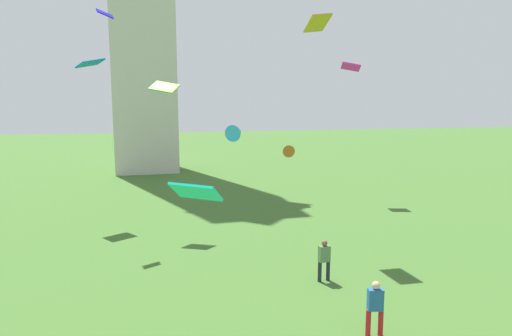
{
  "coord_description": "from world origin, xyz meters",
  "views": [
    {
      "loc": [
        -7.12,
        -0.18,
        7.12
      ],
      "look_at": [
        -1.7,
        19.95,
        4.13
      ],
      "focal_mm": 30.4,
      "sensor_mm": 36.0,
      "label": 1
    }
  ],
  "objects_px": {
    "kite_flying_9": "(164,87)",
    "kite_flying_8": "(196,192)",
    "kite_flying_4": "(351,67)",
    "kite_flying_7": "(237,132)",
    "person_1": "(375,305)",
    "kite_flying_3": "(318,23)",
    "kite_flying_0": "(288,150)",
    "kite_flying_10": "(90,63)",
    "kite_flying_6": "(105,14)",
    "person_2": "(324,258)"
  },
  "relations": [
    {
      "from": "kite_flying_4",
      "to": "kite_flying_10",
      "type": "relative_size",
      "value": 0.86
    },
    {
      "from": "kite_flying_8",
      "to": "kite_flying_9",
      "type": "bearing_deg",
      "value": -56.68
    },
    {
      "from": "kite_flying_8",
      "to": "kite_flying_10",
      "type": "distance_m",
      "value": 17.33
    },
    {
      "from": "person_1",
      "to": "kite_flying_7",
      "type": "relative_size",
      "value": 0.88
    },
    {
      "from": "kite_flying_0",
      "to": "kite_flying_8",
      "type": "xyz_separation_m",
      "value": [
        -9.11,
        -17.78,
        0.71
      ]
    },
    {
      "from": "kite_flying_4",
      "to": "kite_flying_3",
      "type": "bearing_deg",
      "value": -102.26
    },
    {
      "from": "kite_flying_6",
      "to": "kite_flying_8",
      "type": "relative_size",
      "value": 0.55
    },
    {
      "from": "kite_flying_9",
      "to": "kite_flying_7",
      "type": "bearing_deg",
      "value": -111.3
    },
    {
      "from": "person_1",
      "to": "kite_flying_3",
      "type": "height_order",
      "value": "kite_flying_3"
    },
    {
      "from": "kite_flying_0",
      "to": "kite_flying_7",
      "type": "relative_size",
      "value": 0.74
    },
    {
      "from": "kite_flying_7",
      "to": "person_2",
      "type": "bearing_deg",
      "value": 126.18
    },
    {
      "from": "kite_flying_9",
      "to": "kite_flying_6",
      "type": "bearing_deg",
      "value": 34.8
    },
    {
      "from": "person_2",
      "to": "kite_flying_7",
      "type": "xyz_separation_m",
      "value": [
        -0.59,
        13.57,
        4.36
      ]
    },
    {
      "from": "person_2",
      "to": "kite_flying_8",
      "type": "bearing_deg",
      "value": 23.99
    },
    {
      "from": "kite_flying_6",
      "to": "kite_flying_9",
      "type": "bearing_deg",
      "value": 164.77
    },
    {
      "from": "kite_flying_6",
      "to": "kite_flying_8",
      "type": "xyz_separation_m",
      "value": [
        3.1,
        -12.25,
        -7.36
      ]
    },
    {
      "from": "kite_flying_4",
      "to": "kite_flying_9",
      "type": "xyz_separation_m",
      "value": [
        -14.12,
        -5.13,
        -1.87
      ]
    },
    {
      "from": "kite_flying_6",
      "to": "kite_flying_10",
      "type": "bearing_deg",
      "value": -91.69
    },
    {
      "from": "person_1",
      "to": "kite_flying_6",
      "type": "distance_m",
      "value": 19.44
    },
    {
      "from": "kite_flying_6",
      "to": "kite_flying_10",
      "type": "xyz_separation_m",
      "value": [
        -1.21,
        3.74,
        -2.24
      ]
    },
    {
      "from": "kite_flying_0",
      "to": "kite_flying_8",
      "type": "bearing_deg",
      "value": 74.55
    },
    {
      "from": "kite_flying_10",
      "to": "kite_flying_6",
      "type": "bearing_deg",
      "value": -108.86
    },
    {
      "from": "kite_flying_9",
      "to": "kite_flying_4",
      "type": "bearing_deg",
      "value": -129.62
    },
    {
      "from": "person_1",
      "to": "kite_flying_6",
      "type": "height_order",
      "value": "kite_flying_6"
    },
    {
      "from": "kite_flying_9",
      "to": "kite_flying_8",
      "type": "bearing_deg",
      "value": 120.97
    },
    {
      "from": "kite_flying_8",
      "to": "kite_flying_9",
      "type": "height_order",
      "value": "kite_flying_9"
    },
    {
      "from": "kite_flying_9",
      "to": "kite_flying_10",
      "type": "relative_size",
      "value": 0.98
    },
    {
      "from": "person_1",
      "to": "kite_flying_9",
      "type": "bearing_deg",
      "value": 124.34
    },
    {
      "from": "kite_flying_0",
      "to": "kite_flying_10",
      "type": "xyz_separation_m",
      "value": [
        -13.41,
        -1.79,
        5.83
      ]
    },
    {
      "from": "person_2",
      "to": "kite_flying_9",
      "type": "bearing_deg",
      "value": -63.24
    },
    {
      "from": "kite_flying_3",
      "to": "kite_flying_10",
      "type": "relative_size",
      "value": 0.78
    },
    {
      "from": "kite_flying_10",
      "to": "kite_flying_8",
      "type": "bearing_deg",
      "value": -111.72
    },
    {
      "from": "kite_flying_4",
      "to": "person_1",
      "type": "bearing_deg",
      "value": -91.61
    },
    {
      "from": "kite_flying_7",
      "to": "kite_flying_9",
      "type": "distance_m",
      "value": 7.03
    },
    {
      "from": "kite_flying_8",
      "to": "kite_flying_0",
      "type": "bearing_deg",
      "value": -84.34
    },
    {
      "from": "kite_flying_6",
      "to": "kite_flying_8",
      "type": "height_order",
      "value": "kite_flying_6"
    },
    {
      "from": "kite_flying_3",
      "to": "kite_flying_9",
      "type": "bearing_deg",
      "value": -119.3
    },
    {
      "from": "kite_flying_3",
      "to": "kite_flying_7",
      "type": "xyz_separation_m",
      "value": [
        -2.2,
        8.59,
        -5.83
      ]
    },
    {
      "from": "kite_flying_3",
      "to": "kite_flying_8",
      "type": "bearing_deg",
      "value": -39.09
    },
    {
      "from": "person_2",
      "to": "kite_flying_3",
      "type": "height_order",
      "value": "kite_flying_3"
    },
    {
      "from": "person_1",
      "to": "kite_flying_7",
      "type": "xyz_separation_m",
      "value": [
        -0.36,
        17.93,
        4.34
      ]
    },
    {
      "from": "kite_flying_0",
      "to": "kite_flying_4",
      "type": "height_order",
      "value": "kite_flying_4"
    },
    {
      "from": "kite_flying_6",
      "to": "kite_flying_9",
      "type": "relative_size",
      "value": 0.51
    },
    {
      "from": "kite_flying_6",
      "to": "kite_flying_10",
      "type": "relative_size",
      "value": 0.5
    },
    {
      "from": "kite_flying_7",
      "to": "kite_flying_9",
      "type": "xyz_separation_m",
      "value": [
        -5.05,
        -3.99,
        2.83
      ]
    },
    {
      "from": "kite_flying_4",
      "to": "kite_flying_10",
      "type": "distance_m",
      "value": 18.38
    },
    {
      "from": "kite_flying_0",
      "to": "kite_flying_6",
      "type": "height_order",
      "value": "kite_flying_6"
    },
    {
      "from": "person_1",
      "to": "person_2",
      "type": "xyz_separation_m",
      "value": [
        0.23,
        4.36,
        -0.02
      ]
    },
    {
      "from": "kite_flying_4",
      "to": "kite_flying_7",
      "type": "bearing_deg",
      "value": -149.91
    },
    {
      "from": "person_1",
      "to": "kite_flying_9",
      "type": "relative_size",
      "value": 1.0
    }
  ]
}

